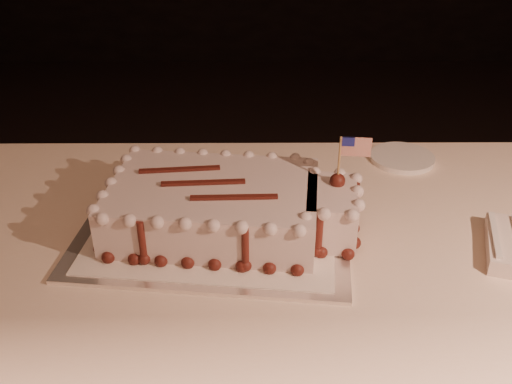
{
  "coord_description": "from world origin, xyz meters",
  "views": [
    {
      "loc": [
        -0.05,
        -0.31,
        1.38
      ],
      "look_at": [
        -0.04,
        0.61,
        0.84
      ],
      "focal_mm": 40.0,
      "sensor_mm": 36.0,
      "label": 1
    }
  ],
  "objects_px": {
    "banquet_table": "(275,369)",
    "cake_board": "(215,228)",
    "sheet_cake": "(228,206)",
    "side_plate": "(402,158)"
  },
  "relations": [
    {
      "from": "banquet_table",
      "to": "sheet_cake",
      "type": "bearing_deg",
      "value": 175.29
    },
    {
      "from": "banquet_table",
      "to": "sheet_cake",
      "type": "xyz_separation_m",
      "value": [
        -0.1,
        0.01,
        0.43
      ]
    },
    {
      "from": "cake_board",
      "to": "side_plate",
      "type": "bearing_deg",
      "value": 40.6
    },
    {
      "from": "banquet_table",
      "to": "side_plate",
      "type": "height_order",
      "value": "side_plate"
    },
    {
      "from": "banquet_table",
      "to": "cake_board",
      "type": "distance_m",
      "value": 0.4
    },
    {
      "from": "cake_board",
      "to": "side_plate",
      "type": "xyz_separation_m",
      "value": [
        0.43,
        0.29,
        0.0
      ]
    },
    {
      "from": "cake_board",
      "to": "side_plate",
      "type": "relative_size",
      "value": 3.37
    },
    {
      "from": "side_plate",
      "to": "cake_board",
      "type": "bearing_deg",
      "value": -145.8
    },
    {
      "from": "side_plate",
      "to": "sheet_cake",
      "type": "bearing_deg",
      "value": -143.79
    },
    {
      "from": "sheet_cake",
      "to": "side_plate",
      "type": "bearing_deg",
      "value": 36.21
    }
  ]
}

